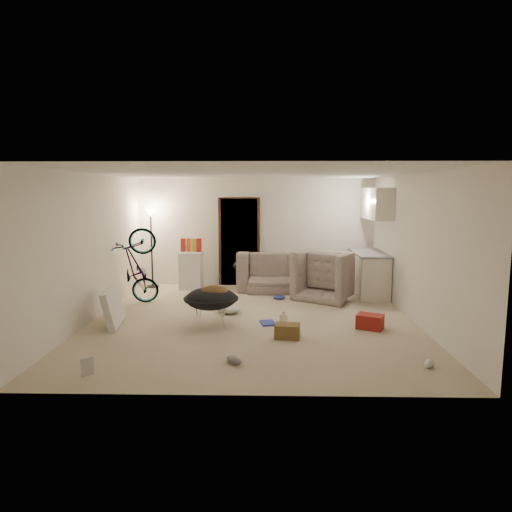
{
  "coord_description": "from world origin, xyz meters",
  "views": [
    {
      "loc": [
        0.23,
        -7.69,
        2.19
      ],
      "look_at": [
        0.05,
        0.6,
        1.03
      ],
      "focal_mm": 32.0,
      "sensor_mm": 36.0,
      "label": 1
    }
  ],
  "objects_px": {
    "floor_lamp": "(151,231)",
    "drink_case_b": "(370,322)",
    "armchair": "(331,280)",
    "juicer": "(284,318)",
    "kitchen_counter": "(368,274)",
    "mini_fridge": "(191,270)",
    "drink_case_a": "(287,331)",
    "bicycle": "(137,284)",
    "sofa": "(287,275)",
    "saucer_chair": "(211,304)",
    "tv_box": "(113,307)"
  },
  "relations": [
    {
      "from": "sofa",
      "to": "floor_lamp",
      "type": "bearing_deg",
      "value": -1.29
    },
    {
      "from": "mini_fridge",
      "to": "drink_case_a",
      "type": "bearing_deg",
      "value": -59.1
    },
    {
      "from": "sofa",
      "to": "bicycle",
      "type": "xyz_separation_m",
      "value": [
        -3.01,
        -1.41,
        0.08
      ]
    },
    {
      "from": "mini_fridge",
      "to": "drink_case_a",
      "type": "height_order",
      "value": "mini_fridge"
    },
    {
      "from": "kitchen_counter",
      "to": "drink_case_b",
      "type": "bearing_deg",
      "value": -101.6
    },
    {
      "from": "kitchen_counter",
      "to": "mini_fridge",
      "type": "distance_m",
      "value": 3.95
    },
    {
      "from": "drink_case_a",
      "to": "juicer",
      "type": "bearing_deg",
      "value": 99.4
    },
    {
      "from": "armchair",
      "to": "kitchen_counter",
      "type": "bearing_deg",
      "value": -128.88
    },
    {
      "from": "kitchen_counter",
      "to": "floor_lamp",
      "type": "bearing_deg",
      "value": 172.34
    },
    {
      "from": "tv_box",
      "to": "floor_lamp",
      "type": "bearing_deg",
      "value": 84.58
    },
    {
      "from": "kitchen_counter",
      "to": "bicycle",
      "type": "relative_size",
      "value": 0.98
    },
    {
      "from": "saucer_chair",
      "to": "drink_case_a",
      "type": "height_order",
      "value": "saucer_chair"
    },
    {
      "from": "sofa",
      "to": "juicer",
      "type": "xyz_separation_m",
      "value": [
        -0.18,
        -2.64,
        -0.24
      ]
    },
    {
      "from": "mini_fridge",
      "to": "sofa",
      "type": "bearing_deg",
      "value": -1.48
    },
    {
      "from": "armchair",
      "to": "juicer",
      "type": "bearing_deg",
      "value": 93.64
    },
    {
      "from": "kitchen_counter",
      "to": "bicycle",
      "type": "height_order",
      "value": "kitchen_counter"
    },
    {
      "from": "floor_lamp",
      "to": "saucer_chair",
      "type": "distance_m",
      "value": 3.64
    },
    {
      "from": "saucer_chair",
      "to": "kitchen_counter",
      "type": "bearing_deg",
      "value": 37.98
    },
    {
      "from": "kitchen_counter",
      "to": "drink_case_b",
      "type": "height_order",
      "value": "kitchen_counter"
    },
    {
      "from": "saucer_chair",
      "to": "drink_case_b",
      "type": "distance_m",
      "value": 2.6
    },
    {
      "from": "floor_lamp",
      "to": "drink_case_b",
      "type": "relative_size",
      "value": 4.49
    },
    {
      "from": "sofa",
      "to": "drink_case_a",
      "type": "bearing_deg",
      "value": 89.84
    },
    {
      "from": "bicycle",
      "to": "tv_box",
      "type": "relative_size",
      "value": 1.66
    },
    {
      "from": "mini_fridge",
      "to": "juicer",
      "type": "bearing_deg",
      "value": -52.59
    },
    {
      "from": "drink_case_a",
      "to": "drink_case_b",
      "type": "relative_size",
      "value": 0.92
    },
    {
      "from": "mini_fridge",
      "to": "tv_box",
      "type": "height_order",
      "value": "mini_fridge"
    },
    {
      "from": "sofa",
      "to": "kitchen_counter",
      "type": "bearing_deg",
      "value": 167.71
    },
    {
      "from": "sofa",
      "to": "drink_case_a",
      "type": "relative_size",
      "value": 5.96
    },
    {
      "from": "sofa",
      "to": "mini_fridge",
      "type": "bearing_deg",
      "value": -0.23
    },
    {
      "from": "floor_lamp",
      "to": "sofa",
      "type": "relative_size",
      "value": 0.82
    },
    {
      "from": "mini_fridge",
      "to": "juicer",
      "type": "distance_m",
      "value": 3.42
    },
    {
      "from": "armchair",
      "to": "bicycle",
      "type": "distance_m",
      "value": 3.94
    },
    {
      "from": "saucer_chair",
      "to": "armchair",
      "type": "bearing_deg",
      "value": 43.46
    },
    {
      "from": "tv_box",
      "to": "kitchen_counter",
      "type": "bearing_deg",
      "value": 19.45
    },
    {
      "from": "juicer",
      "to": "saucer_chair",
      "type": "bearing_deg",
      "value": -169.19
    },
    {
      "from": "saucer_chair",
      "to": "drink_case_b",
      "type": "relative_size",
      "value": 2.23
    },
    {
      "from": "drink_case_a",
      "to": "drink_case_b",
      "type": "distance_m",
      "value": 1.45
    },
    {
      "from": "sofa",
      "to": "mini_fridge",
      "type": "relative_size",
      "value": 2.64
    },
    {
      "from": "armchair",
      "to": "tv_box",
      "type": "bearing_deg",
      "value": 61.02
    },
    {
      "from": "drink_case_b",
      "to": "kitchen_counter",
      "type": "bearing_deg",
      "value": 103.59
    },
    {
      "from": "armchair",
      "to": "mini_fridge",
      "type": "height_order",
      "value": "mini_fridge"
    },
    {
      "from": "armchair",
      "to": "sofa",
      "type": "bearing_deg",
      "value": -7.33
    },
    {
      "from": "juicer",
      "to": "floor_lamp",
      "type": "bearing_deg",
      "value": 135.9
    },
    {
      "from": "armchair",
      "to": "bicycle",
      "type": "height_order",
      "value": "bicycle"
    },
    {
      "from": "tv_box",
      "to": "drink_case_b",
      "type": "xyz_separation_m",
      "value": [
        4.21,
        -0.12,
        -0.19
      ]
    },
    {
      "from": "kitchen_counter",
      "to": "sofa",
      "type": "xyz_separation_m",
      "value": [
        -1.72,
        0.45,
        -0.12
      ]
    },
    {
      "from": "kitchen_counter",
      "to": "sofa",
      "type": "height_order",
      "value": "kitchen_counter"
    },
    {
      "from": "bicycle",
      "to": "drink_case_a",
      "type": "bearing_deg",
      "value": -133.0
    },
    {
      "from": "kitchen_counter",
      "to": "tv_box",
      "type": "relative_size",
      "value": 1.62
    },
    {
      "from": "tv_box",
      "to": "drink_case_b",
      "type": "distance_m",
      "value": 4.22
    }
  ]
}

